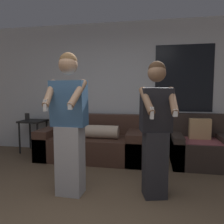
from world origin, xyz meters
The scene contains 6 objects.
wall_back centered at (0.02, 2.83, 1.35)m, with size 6.57×0.07×2.70m.
couch centered at (-0.49, 2.32, 0.30)m, with size 1.97×0.94×0.83m.
armchair centered at (1.49, 2.29, 0.31)m, with size 0.96×0.84×0.88m.
side_table centered at (-1.85, 2.53, 0.57)m, with size 0.49×0.48×0.83m.
person_left centered at (-0.35, 0.81, 0.91)m, with size 0.49×0.47×1.77m.
person_right centered at (0.70, 0.94, 0.86)m, with size 0.45×0.52×1.66m.
Camera 1 is at (0.66, -1.71, 1.31)m, focal length 35.00 mm.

